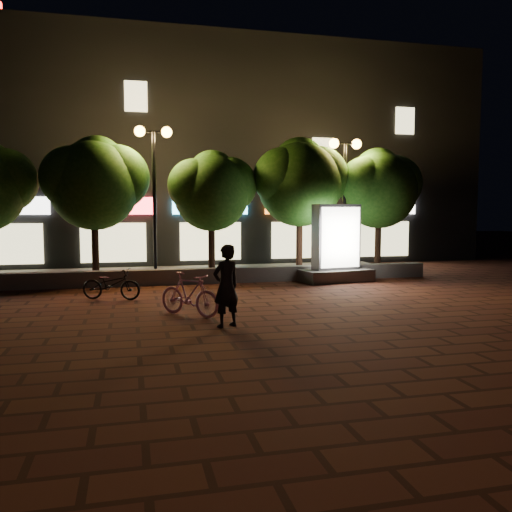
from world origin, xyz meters
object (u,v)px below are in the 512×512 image
object	(u,v)px
tree_left	(95,180)
street_lamp_right	(345,171)
tree_mid	(212,188)
rider	(226,286)
scooter_pink	(189,294)
tree_right	(301,179)
ad_kiosk	(336,250)
tree_far_right	(380,186)
scooter_parked	(111,284)
street_lamp_left	(154,163)

from	to	relation	value
tree_left	street_lamp_right	distance (m)	8.96
tree_mid	rider	world-z (taller)	tree_mid
street_lamp_right	scooter_pink	xyz separation A→B (m)	(-6.55, -6.50, -3.39)
tree_left	rider	bearing A→B (deg)	-69.47
street_lamp_right	rider	xyz separation A→B (m)	(-5.92, -7.81, -3.03)
tree_right	ad_kiosk	distance (m)	3.26
tree_far_right	scooter_parked	distance (m)	11.11
tree_mid	street_lamp_left	bearing A→B (deg)	-172.69
tree_right	scooter_pink	bearing A→B (deg)	-125.95
tree_far_right	ad_kiosk	size ratio (longest dim) A/B	1.82
tree_right	tree_far_right	size ratio (longest dim) A/B	1.06
scooter_parked	tree_mid	bearing A→B (deg)	-19.23
ad_kiosk	scooter_pink	size ratio (longest dim) A/B	1.57
tree_right	scooter_pink	distance (m)	8.90
tree_left	tree_mid	size ratio (longest dim) A/B	1.09
tree_left	tree_right	distance (m)	7.30
ad_kiosk	scooter_parked	xyz separation A→B (m)	(-7.33, -2.08, -0.63)
scooter_pink	ad_kiosk	bearing A→B (deg)	-2.92
ad_kiosk	scooter_pink	world-z (taller)	ad_kiosk
tree_far_right	scooter_parked	world-z (taller)	tree_far_right
street_lamp_left	rider	world-z (taller)	street_lamp_left
tree_mid	tree_right	distance (m)	3.32
street_lamp_left	tree_far_right	bearing A→B (deg)	1.76
ad_kiosk	scooter_parked	bearing A→B (deg)	-164.20
scooter_pink	tree_mid	bearing A→B (deg)	32.98
scooter_pink	rider	bearing A→B (deg)	-108.25
street_lamp_left	scooter_parked	distance (m)	5.41
tree_far_right	rider	world-z (taller)	tree_far_right
tree_right	street_lamp_left	size ratio (longest dim) A/B	0.98
tree_mid	tree_far_right	bearing A→B (deg)	0.00
tree_right	ad_kiosk	xyz separation A→B (m)	(0.62, -1.99, -2.51)
tree_far_right	ad_kiosk	xyz separation A→B (m)	(-2.58, -1.99, -2.31)
tree_far_right	street_lamp_left	size ratio (longest dim) A/B	0.92
tree_far_right	street_lamp_left	distance (m)	8.58
street_lamp_right	scooter_parked	size ratio (longest dim) A/B	3.08
tree_left	scooter_pink	world-z (taller)	tree_left
street_lamp_left	tree_right	bearing A→B (deg)	2.81
tree_left	tree_far_right	xyz separation A→B (m)	(10.50, -0.00, -0.08)
scooter_parked	street_lamp_right	bearing A→B (deg)	-44.79
tree_left	tree_mid	world-z (taller)	tree_left
tree_right	rider	world-z (taller)	tree_right
street_lamp_right	tree_left	bearing A→B (deg)	178.32
tree_left	rider	size ratio (longest dim) A/B	2.84
ad_kiosk	scooter_pink	distance (m)	7.32
rider	tree_mid	bearing A→B (deg)	-122.72
tree_left	tree_mid	bearing A→B (deg)	-0.00
street_lamp_left	rider	bearing A→B (deg)	-82.14
scooter_parked	scooter_pink	bearing A→B (deg)	-125.32
tree_left	scooter_parked	world-z (taller)	tree_left
tree_left	tree_right	xyz separation A→B (m)	(7.30, 0.00, 0.12)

